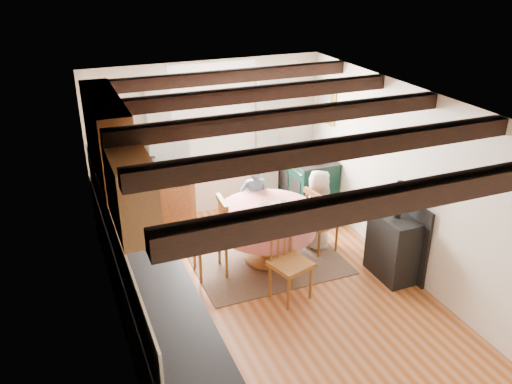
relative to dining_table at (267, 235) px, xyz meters
name	(u,v)px	position (x,y,z in m)	size (l,w,h in m)	color
floor	(281,306)	(-0.25, -1.01, -0.39)	(3.60, 5.50, 0.00)	#AA653B
ceiling	(286,109)	(-0.25, -1.01, 2.01)	(3.60, 5.50, 0.00)	white
wall_back	(208,140)	(-0.25, 1.74, 0.81)	(3.60, 0.00, 2.40)	silver
wall_left	(115,248)	(-2.05, -1.01, 0.81)	(0.00, 5.50, 2.40)	silver
wall_right	(419,190)	(1.55, -1.01, 0.81)	(0.00, 5.50, 2.40)	silver
beam_a	(411,196)	(-0.25, -3.01, 1.92)	(3.60, 0.16, 0.16)	black
beam_b	(337,149)	(-0.25, -2.01, 1.92)	(3.60, 0.16, 0.16)	black
beam_c	(286,117)	(-0.25, -1.01, 1.92)	(3.60, 0.16, 0.16)	black
beam_d	(250,94)	(-0.25, -0.01, 1.92)	(3.60, 0.16, 0.16)	black
beam_e	(222,77)	(-0.25, 0.99, 1.92)	(3.60, 0.16, 0.16)	black
splash_left	(113,234)	(-2.03, -0.71, 0.81)	(0.02, 4.50, 0.55)	beige
splash_back	(143,149)	(-1.25, 1.72, 0.81)	(1.40, 0.02, 0.55)	beige
base_cabinet_left	(152,305)	(-1.75, -1.01, 0.05)	(0.60, 5.30, 0.88)	brown
base_cabinet_back	(148,204)	(-1.30, 1.44, 0.05)	(1.30, 0.60, 0.88)	brown
worktop_left	(151,268)	(-1.73, -1.01, 0.51)	(0.64, 5.30, 0.04)	black
worktop_back	(145,175)	(-1.30, 1.42, 0.51)	(1.30, 0.64, 0.04)	black
wall_cabinet_glass	(107,136)	(-1.88, 0.19, 1.56)	(0.34, 1.80, 0.90)	brown
wall_cabinet_solid	(131,192)	(-1.88, -1.31, 1.51)	(0.34, 0.90, 0.70)	brown
window_frame	(214,114)	(-0.15, 1.72, 1.21)	(1.34, 0.03, 1.54)	white
window_pane	(213,114)	(-0.15, 1.73, 1.21)	(1.20, 0.01, 1.40)	white
curtain_left	(161,155)	(-1.00, 1.64, 0.71)	(0.35, 0.10, 2.10)	#BBBBBB
curtain_right	(268,140)	(0.70, 1.64, 0.71)	(0.35, 0.10, 2.10)	#BBBBBB
curtain_rod	(214,75)	(-0.15, 1.64, 1.81)	(0.03, 0.03, 2.00)	black
wall_picture	(326,103)	(1.52, 1.29, 1.31)	(0.04, 0.50, 0.60)	gold
wall_plate	(272,101)	(0.80, 1.71, 1.31)	(0.30, 0.30, 0.02)	silver
rug	(267,260)	(0.00, 0.00, -0.38)	(1.97, 1.53, 0.01)	#4A332D
dining_table	(267,235)	(0.00, 0.00, 0.00)	(1.28, 1.28, 0.77)	#C36D67
chair_near	(291,261)	(-0.07, -0.88, 0.12)	(0.44, 0.46, 1.02)	brown
chair_left	(209,238)	(-0.80, -0.01, 0.13)	(0.44, 0.46, 1.03)	brown
chair_right	(321,220)	(0.80, -0.02, 0.08)	(0.40, 0.42, 0.94)	brown
aga_range	(307,182)	(1.22, 1.23, 0.07)	(0.64, 0.99, 0.91)	black
cast_iron_stove	(395,230)	(1.33, -0.93, 0.27)	(0.40, 0.66, 1.32)	black
child_far	(255,202)	(0.09, 0.64, 0.19)	(0.42, 0.28, 1.16)	#465F6D
child_right	(318,209)	(0.81, 0.11, 0.18)	(0.56, 0.36, 1.14)	beige
bowl_a	(267,207)	(0.00, 0.00, 0.42)	(0.24, 0.24, 0.06)	silver
bowl_b	(266,212)	(-0.07, -0.12, 0.41)	(0.18, 0.18, 0.05)	silver
cup	(284,205)	(0.21, -0.05, 0.44)	(0.11, 0.11, 0.10)	silver
canister_tall	(127,169)	(-1.54, 1.43, 0.65)	(0.13, 0.13, 0.23)	#262628
canister_wide	(150,164)	(-1.19, 1.53, 0.63)	(0.18, 0.18, 0.20)	#262628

